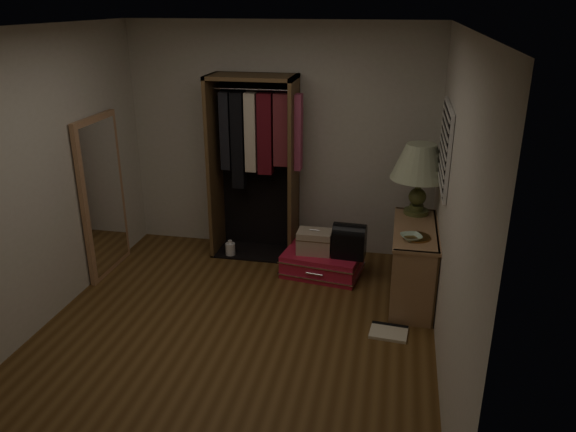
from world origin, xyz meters
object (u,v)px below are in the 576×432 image
object	(u,v)px
white_jug	(230,249)
console_bookshelf	(413,260)
table_lamp	(420,163)
open_wardrobe	(257,151)
black_bag	(349,240)
floor_mirror	(103,196)
pink_suitcase	(322,262)
train_case	(314,242)

from	to	relation	value
white_jug	console_bookshelf	bearing A→B (deg)	-14.86
console_bookshelf	table_lamp	xyz separation A→B (m)	(0.01, 0.37, 0.89)
open_wardrobe	white_jug	xyz separation A→B (m)	(-0.29, -0.19, -1.14)
open_wardrobe	black_bag	bearing A→B (deg)	-22.57
floor_mirror	pink_suitcase	distance (m)	2.44
pink_suitcase	table_lamp	xyz separation A→B (m)	(0.94, 0.04, 1.15)
console_bookshelf	train_case	world-z (taller)	console_bookshelf
train_case	table_lamp	distance (m)	1.37
open_wardrobe	pink_suitcase	bearing A→B (deg)	-26.27
open_wardrobe	table_lamp	bearing A→B (deg)	-11.64
pink_suitcase	white_jug	world-z (taller)	pink_suitcase
open_wardrobe	train_case	bearing A→B (deg)	-30.68
white_jug	black_bag	bearing A→B (deg)	-10.98
open_wardrobe	black_bag	size ratio (longest dim) A/B	5.52
black_bag	table_lamp	xyz separation A→B (m)	(0.66, 0.10, 0.84)
table_lamp	open_wardrobe	bearing A→B (deg)	168.36
open_wardrobe	black_bag	xyz separation A→B (m)	(1.10, -0.46, -0.78)
console_bookshelf	floor_mirror	xyz separation A→B (m)	(-3.24, -0.04, 0.46)
open_wardrobe	floor_mirror	size ratio (longest dim) A/B	1.21
black_bag	white_jug	world-z (taller)	black_bag
train_case	table_lamp	size ratio (longest dim) A/B	0.51
console_bookshelf	open_wardrobe	size ratio (longest dim) A/B	0.55
console_bookshelf	open_wardrobe	bearing A→B (deg)	157.39
floor_mirror	white_jug	world-z (taller)	floor_mirror
floor_mirror	white_jug	size ratio (longest dim) A/B	8.60
floor_mirror	console_bookshelf	bearing A→B (deg)	0.68
console_bookshelf	pink_suitcase	size ratio (longest dim) A/B	1.24
train_case	console_bookshelf	bearing A→B (deg)	-16.25
pink_suitcase	black_bag	xyz separation A→B (m)	(0.28, -0.05, 0.32)
table_lamp	white_jug	size ratio (longest dim) A/B	3.67
black_bag	open_wardrobe	bearing A→B (deg)	161.02
open_wardrobe	white_jug	distance (m)	1.19
pink_suitcase	white_jug	distance (m)	1.13
floor_mirror	black_bag	xyz separation A→B (m)	(2.58, 0.31, -0.41)
open_wardrobe	train_case	distance (m)	1.20
floor_mirror	table_lamp	bearing A→B (deg)	7.15
black_bag	white_jug	distance (m)	1.46
pink_suitcase	white_jug	bearing A→B (deg)	177.46
table_lamp	black_bag	bearing A→B (deg)	-171.72
pink_suitcase	train_case	size ratio (longest dim) A/B	2.45
train_case	white_jug	bearing A→B (deg)	166.41
open_wardrobe	pink_suitcase	size ratio (longest dim) A/B	2.27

